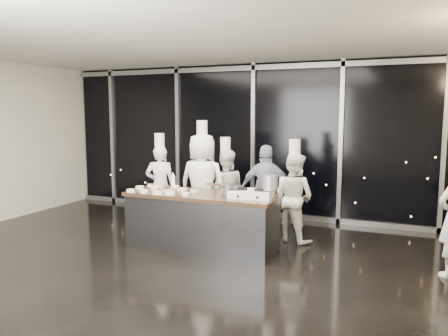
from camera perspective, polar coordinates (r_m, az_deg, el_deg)
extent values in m
plane|color=black|center=(6.46, -6.49, -12.54)|extent=(9.00, 9.00, 0.00)
cube|color=beige|center=(9.30, 4.05, 3.64)|extent=(9.00, 0.02, 3.20)
cube|color=silver|center=(6.17, -6.94, 16.68)|extent=(9.00, 7.00, 0.02)
cube|color=black|center=(9.25, 3.92, 3.62)|extent=(8.90, 0.04, 3.18)
cube|color=gray|center=(9.23, 3.90, 12.94)|extent=(8.90, 0.08, 0.10)
cube|color=gray|center=(9.43, 3.74, -5.84)|extent=(8.90, 0.08, 0.10)
cube|color=gray|center=(10.93, -14.35, 3.97)|extent=(0.08, 0.08, 3.20)
cube|color=gray|center=(9.94, -6.05, 3.85)|extent=(0.08, 0.08, 3.20)
cube|color=gray|center=(9.20, 3.82, 3.60)|extent=(0.08, 0.08, 3.20)
cube|color=gray|center=(8.78, 15.01, 3.19)|extent=(0.08, 0.08, 3.20)
cube|color=gray|center=(8.71, 26.82, 2.63)|extent=(0.08, 0.08, 3.20)
cube|color=#37383C|center=(7.10, -2.94, -7.14)|extent=(2.40, 0.80, 0.84)
cube|color=#442E1D|center=(7.00, -2.96, -3.57)|extent=(2.46, 0.86, 0.06)
cube|color=white|center=(6.64, 3.52, -3.39)|extent=(0.67, 0.45, 0.12)
cylinder|color=black|center=(6.67, 2.22, -2.72)|extent=(0.24, 0.24, 0.02)
cylinder|color=black|center=(6.59, 4.86, -2.86)|extent=(0.24, 0.24, 0.02)
cylinder|color=black|center=(6.48, 1.81, -3.73)|extent=(0.04, 0.02, 0.04)
cylinder|color=black|center=(6.41, 4.35, -3.87)|extent=(0.04, 0.02, 0.04)
cylinder|color=slate|center=(6.70, 0.80, -2.35)|extent=(0.36, 0.36, 0.06)
cube|color=#4C2B14|center=(6.78, -1.52, -2.18)|extent=(0.24, 0.05, 0.02)
cylinder|color=#A6A6A8|center=(6.53, 6.09, -1.92)|extent=(0.24, 0.24, 0.22)
cylinder|color=white|center=(7.26, -12.09, -2.91)|extent=(0.14, 0.14, 0.04)
cylinder|color=gold|center=(7.26, -12.10, -2.78)|extent=(0.11, 0.11, 0.01)
cylinder|color=white|center=(7.54, -10.96, -2.51)|extent=(0.14, 0.14, 0.04)
cylinder|color=tan|center=(7.54, -10.96, -2.39)|extent=(0.12, 0.12, 0.01)
cylinder|color=white|center=(7.75, -9.57, -2.22)|extent=(0.11, 0.11, 0.04)
cylinder|color=#392711|center=(7.74, -9.57, -2.10)|extent=(0.09, 0.09, 0.01)
cylinder|color=white|center=(7.16, -10.44, -3.02)|extent=(0.13, 0.13, 0.04)
cylinder|color=white|center=(7.16, -10.44, -2.89)|extent=(0.11, 0.11, 0.01)
cylinder|color=white|center=(7.42, -9.05, -2.62)|extent=(0.12, 0.12, 0.04)
cylinder|color=#CDD269|center=(7.42, -9.06, -2.50)|extent=(0.10, 0.10, 0.01)
cylinder|color=white|center=(7.61, -8.49, -2.37)|extent=(0.15, 0.15, 0.04)
cylinder|color=#946F4A|center=(7.61, -8.49, -2.25)|extent=(0.13, 0.13, 0.01)
cylinder|color=white|center=(6.99, -8.71, -3.23)|extent=(0.16, 0.16, 0.04)
cylinder|color=#E6995E|center=(6.99, -8.72, -3.09)|extent=(0.14, 0.14, 0.01)
cylinder|color=white|center=(7.25, -7.51, -2.84)|extent=(0.17, 0.17, 0.04)
cylinder|color=black|center=(7.24, -7.51, -2.71)|extent=(0.14, 0.14, 0.01)
cylinder|color=white|center=(7.50, -6.39, -2.47)|extent=(0.14, 0.14, 0.04)
cylinder|color=silver|center=(7.50, -6.39, -2.35)|extent=(0.11, 0.11, 0.01)
cylinder|color=white|center=(6.95, -7.08, -3.26)|extent=(0.16, 0.16, 0.04)
cylinder|color=#BF814C|center=(6.95, -7.08, -3.13)|extent=(0.13, 0.13, 0.01)
cylinder|color=white|center=(7.22, -5.50, -2.85)|extent=(0.15, 0.15, 0.04)
cylinder|color=tan|center=(7.21, -5.50, -2.72)|extent=(0.12, 0.12, 0.01)
cylinder|color=white|center=(6.83, -5.04, -3.42)|extent=(0.12, 0.12, 0.04)
cylinder|color=#C4B29B|center=(6.83, -5.04, -3.29)|extent=(0.10, 0.10, 0.01)
cylinder|color=white|center=(7.11, -3.90, -2.99)|extent=(0.13, 0.13, 0.04)
cylinder|color=olive|center=(7.10, -3.91, -2.86)|extent=(0.11, 0.11, 0.01)
cylinder|color=white|center=(7.56, -6.67, -1.81)|extent=(0.07, 0.07, 0.20)
cone|color=white|center=(7.54, -6.69, -0.81)|extent=(0.06, 0.06, 0.07)
imported|color=white|center=(8.45, -8.31, -2.36)|extent=(0.67, 0.55, 1.57)
cylinder|color=white|center=(8.35, -8.43, 3.63)|extent=(0.25, 0.25, 0.26)
imported|color=white|center=(7.87, -2.84, -2.07)|extent=(0.91, 0.62, 1.82)
cylinder|color=white|center=(7.77, -2.89, 5.29)|extent=(0.20, 0.20, 0.26)
imported|color=white|center=(8.10, 0.17, -2.91)|extent=(0.89, 0.79, 1.51)
cylinder|color=white|center=(7.99, 0.18, 3.13)|extent=(0.24, 0.24, 0.26)
imported|color=#15173B|center=(7.70, 5.58, -3.02)|extent=(1.01, 0.58, 1.63)
imported|color=white|center=(7.51, 9.09, -3.79)|extent=(0.90, 0.81, 1.51)
cylinder|color=white|center=(7.40, 9.22, 2.73)|extent=(0.25, 0.25, 0.26)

